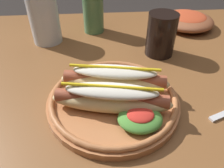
% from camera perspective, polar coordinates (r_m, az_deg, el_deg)
% --- Properties ---
extents(dining_table, '(1.23, 0.82, 0.74)m').
position_cam_1_polar(dining_table, '(0.61, 0.69, -5.86)').
color(dining_table, brown).
rests_on(dining_table, ground_plane).
extents(hot_dog_plate, '(0.27, 0.27, 0.08)m').
position_cam_1_polar(hot_dog_plate, '(0.44, 0.58, -3.08)').
color(hot_dog_plate, '#B77042').
rests_on(hot_dog_plate, dining_table).
extents(soda_cup, '(0.08, 0.08, 0.11)m').
position_cam_1_polar(soda_cup, '(0.61, 12.63, 12.41)').
color(soda_cup, black).
rests_on(soda_cup, dining_table).
extents(water_cup, '(0.09, 0.09, 0.14)m').
position_cam_1_polar(water_cup, '(0.69, -17.14, 15.80)').
color(water_cup, silver).
rests_on(water_cup, dining_table).
extents(glass_bottle, '(0.07, 0.07, 0.22)m').
position_cam_1_polar(glass_bottle, '(0.72, -4.98, 19.50)').
color(glass_bottle, '#4C7F51').
rests_on(glass_bottle, dining_table).
extents(side_bowl, '(0.17, 0.17, 0.05)m').
position_cam_1_polar(side_bowl, '(0.81, 18.93, 15.49)').
color(side_bowl, brown).
rests_on(side_bowl, dining_table).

